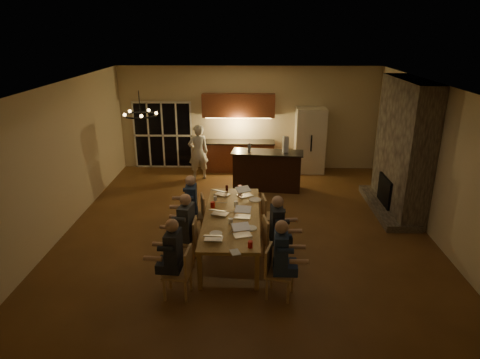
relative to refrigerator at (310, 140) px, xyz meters
name	(u,v)px	position (x,y,z in m)	size (l,w,h in m)	color
floor	(246,229)	(-1.90, -4.15, -1.00)	(9.00, 9.00, 0.00)	brown
back_wall	(248,118)	(-1.90, 0.37, 0.60)	(8.00, 0.04, 3.20)	beige
left_wall	(60,160)	(-5.92, -4.15, 0.60)	(0.04, 9.00, 3.20)	beige
right_wall	(438,163)	(2.12, -4.15, 0.60)	(0.04, 9.00, 3.20)	beige
ceiling	(247,84)	(-1.90, -4.15, 2.22)	(8.00, 9.00, 0.04)	white
french_doors	(163,135)	(-4.60, 0.32, 0.05)	(1.86, 0.08, 2.10)	black
fireplace	(403,148)	(1.80, -2.95, 0.60)	(0.58, 2.50, 3.20)	#6D6556
kitchenette	(238,133)	(-2.20, 0.05, 0.20)	(2.24, 0.68, 2.40)	brown
refrigerator	(310,140)	(0.00, 0.00, 0.00)	(0.90, 0.68, 2.00)	beige
dining_table	(232,232)	(-2.18, -5.04, -0.62)	(1.10, 2.99, 0.75)	#B18B46
bar_island	(267,171)	(-1.36, -1.58, -0.46)	(1.94, 0.68, 1.08)	black
chair_left_near	(177,272)	(-3.02, -6.68, -0.55)	(0.44, 0.44, 0.89)	tan
chair_left_mid	(185,241)	(-3.06, -5.57, -0.55)	(0.44, 0.44, 0.89)	tan
chair_left_far	(194,215)	(-3.04, -4.39, -0.55)	(0.44, 0.44, 0.89)	tan
chair_right_near	(280,273)	(-1.31, -6.64, -0.55)	(0.44, 0.44, 0.89)	tan
chair_right_mid	(276,240)	(-1.32, -5.47, -0.55)	(0.44, 0.44, 0.89)	tan
chair_right_far	(273,216)	(-1.32, -4.36, -0.55)	(0.44, 0.44, 0.89)	tan
person_left_near	(174,257)	(-3.08, -6.59, -0.31)	(0.60, 0.60, 1.38)	#202329
person_right_near	(281,259)	(-1.31, -6.60, -0.31)	(0.60, 0.60, 1.38)	navy
person_left_mid	(187,228)	(-3.02, -5.50, -0.31)	(0.60, 0.60, 1.38)	#3C4046
person_right_mid	(277,230)	(-1.31, -5.55, -0.31)	(0.60, 0.60, 1.38)	#202329
person_left_far	(192,206)	(-3.07, -4.45, -0.31)	(0.60, 0.60, 1.38)	navy
standing_person	(198,152)	(-3.35, -0.79, -0.18)	(0.60, 0.39, 1.65)	silver
chandelier	(140,115)	(-3.88, -4.98, 1.75)	(0.63, 0.63, 0.03)	black
laptop_a	(213,233)	(-2.46, -6.06, -0.14)	(0.32, 0.28, 0.23)	silver
laptop_b	(242,230)	(-1.95, -5.91, -0.14)	(0.32, 0.28, 0.23)	silver
laptop_c	(220,209)	(-2.42, -4.98, -0.14)	(0.32, 0.28, 0.23)	silver
laptop_d	(242,212)	(-1.97, -5.11, -0.14)	(0.32, 0.28, 0.23)	silver
laptop_e	(222,190)	(-2.45, -3.93, -0.14)	(0.32, 0.28, 0.23)	silver
laptop_f	(245,191)	(-1.93, -4.00, -0.14)	(0.32, 0.28, 0.23)	silver
mug_front	(231,221)	(-2.19, -5.41, -0.20)	(0.09, 0.09, 0.10)	white
mug_mid	(236,204)	(-2.11, -4.55, -0.20)	(0.08, 0.08, 0.10)	white
mug_back	(215,198)	(-2.58, -4.28, -0.20)	(0.08, 0.08, 0.10)	white
redcup_near	(250,244)	(-1.81, -6.35, -0.19)	(0.08, 0.08, 0.12)	red
redcup_mid	(213,205)	(-2.60, -4.65, -0.19)	(0.09, 0.09, 0.12)	red
redcup_far	(240,188)	(-2.05, -3.66, -0.19)	(0.10, 0.10, 0.12)	red
can_silver	(233,227)	(-2.13, -5.67, -0.19)	(0.06, 0.06, 0.12)	#B2B2B7
can_cola	(227,188)	(-2.36, -3.66, -0.19)	(0.06, 0.06, 0.12)	#3F0F0C
plate_near	(250,228)	(-1.81, -5.62, -0.24)	(0.25, 0.25, 0.02)	white
plate_left	(216,233)	(-2.44, -5.86, -0.24)	(0.24, 0.24, 0.02)	white
plate_far	(255,200)	(-1.71, -4.23, -0.24)	(0.27, 0.27, 0.02)	white
notepad	(235,252)	(-2.06, -6.53, -0.24)	(0.15, 0.21, 0.01)	white
bar_bottle	(249,147)	(-1.85, -1.57, 0.20)	(0.09, 0.09, 0.24)	#99999E
bar_blender	(286,144)	(-0.87, -1.58, 0.30)	(0.14, 0.14, 0.43)	silver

